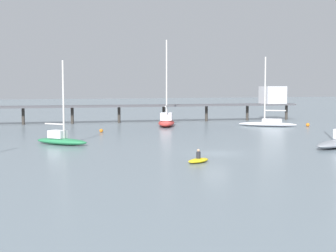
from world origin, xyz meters
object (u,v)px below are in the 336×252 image
(dinghy_yellow, at_px, (198,160))
(mooring_buoy_outer, at_px, (101,131))
(sailboat_green, at_px, (61,139))
(mooring_buoy_near, at_px, (308,125))
(pier, at_px, (180,102))
(sailboat_red, at_px, (166,121))
(sailboat_white, at_px, (268,122))

(dinghy_yellow, relative_size, mooring_buoy_outer, 5.22)
(sailboat_green, height_order, mooring_buoy_near, sailboat_green)
(pier, xyz_separation_m, mooring_buoy_outer, (-17.11, -15.88, -3.24))
(dinghy_yellow, bearing_deg, mooring_buoy_near, 43.44)
(sailboat_red, relative_size, mooring_buoy_near, 23.91)
(sailboat_white, relative_size, mooring_buoy_near, 19.12)
(sailboat_green, height_order, mooring_buoy_outer, sailboat_green)
(mooring_buoy_near, bearing_deg, pier, 132.98)
(pier, relative_size, mooring_buoy_near, 115.29)
(dinghy_yellow, height_order, mooring_buoy_outer, dinghy_yellow)
(sailboat_green, height_order, dinghy_yellow, sailboat_green)
(sailboat_white, bearing_deg, dinghy_yellow, -128.26)
(sailboat_white, bearing_deg, mooring_buoy_near, -24.08)
(sailboat_white, relative_size, dinghy_yellow, 4.14)
(sailboat_red, bearing_deg, sailboat_white, -20.83)
(sailboat_red, distance_m, dinghy_yellow, 37.59)
(sailboat_green, bearing_deg, dinghy_yellow, -60.19)
(sailboat_white, height_order, sailboat_red, sailboat_red)
(pier, height_order, mooring_buoy_near, pier)
(sailboat_red, xyz_separation_m, mooring_buoy_near, (20.56, -8.19, -0.57))
(sailboat_green, relative_size, mooring_buoy_near, 15.98)
(sailboat_green, distance_m, dinghy_yellow, 18.97)
(mooring_buoy_near, bearing_deg, dinghy_yellow, -136.56)
(sailboat_white, bearing_deg, pier, 124.95)
(pier, distance_m, sailboat_white, 17.31)
(mooring_buoy_near, relative_size, mooring_buoy_outer, 1.13)
(dinghy_yellow, distance_m, mooring_buoy_near, 41.06)
(sailboat_green, xyz_separation_m, sailboat_white, (33.66, 14.27, -0.03))
(sailboat_green, xyz_separation_m, mooring_buoy_outer, (6.78, 12.37, -0.38))
(sailboat_green, xyz_separation_m, dinghy_yellow, (9.43, -16.46, -0.42))
(pier, bearing_deg, mooring_buoy_outer, -137.12)
(sailboat_white, bearing_deg, mooring_buoy_outer, -175.96)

